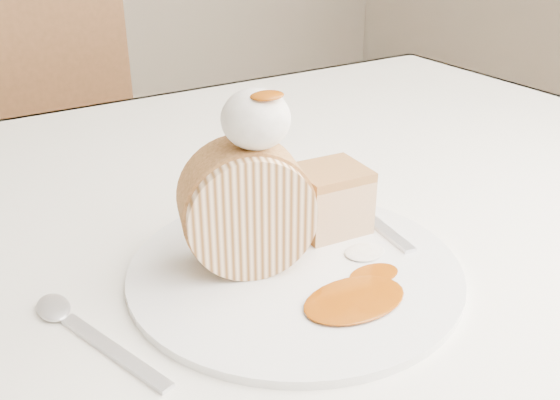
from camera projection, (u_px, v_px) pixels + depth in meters
table at (225, 273)px, 0.74m from camera, size 1.40×0.90×0.75m
chair_far at (21, 168)px, 1.36m from camera, size 0.55×0.55×0.93m
plate at (295, 269)px, 0.58m from camera, size 0.33×0.33×0.01m
roulade_slice at (247, 208)px, 0.55m from camera, size 0.13×0.09×0.11m
cake_chunk at (330, 203)px, 0.63m from camera, size 0.07×0.07×0.06m
whipped_cream at (256, 119)px, 0.52m from camera, size 0.06×0.06×0.05m
caramel_drizzle at (267, 88)px, 0.50m from camera, size 0.03×0.02×0.01m
caramel_pool at (355, 299)px, 0.52m from camera, size 0.10×0.07×0.00m
fork at (375, 222)px, 0.65m from camera, size 0.05×0.18×0.00m
spoon at (114, 351)px, 0.48m from camera, size 0.07×0.16×0.00m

